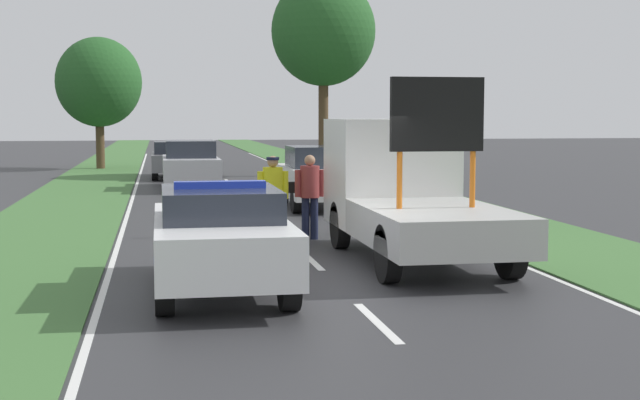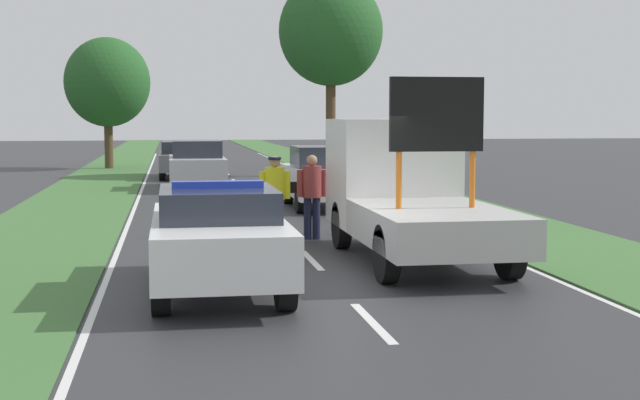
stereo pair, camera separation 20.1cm
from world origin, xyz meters
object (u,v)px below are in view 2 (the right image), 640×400
(pedestrian_civilian, at_px, (312,190))
(traffic_cone_centre_front, at_px, (265,213))
(work_truck, at_px, (406,189))
(police_officer, at_px, (275,191))
(queued_car_sedan_silver, at_px, (197,164))
(roadside_tree_near_right, at_px, (107,82))
(road_barrier, at_px, (286,191))
(traffic_cone_near_police, at_px, (243,239))
(roadside_tree_near_left, at_px, (331,32))
(queued_car_van_white, at_px, (325,177))
(police_car, at_px, (218,236))
(queued_car_suv_grey, at_px, (181,159))

(pedestrian_civilian, xyz_separation_m, traffic_cone_centre_front, (-0.76, 1.84, -0.66))
(work_truck, height_order, pedestrian_civilian, work_truck)
(police_officer, xyz_separation_m, queued_car_sedan_silver, (-1.14, 13.47, -0.18))
(roadside_tree_near_right, bearing_deg, road_barrier, -77.93)
(road_barrier, height_order, traffic_cone_near_police, road_barrier)
(road_barrier, height_order, police_officer, police_officer)
(roadside_tree_near_left, bearing_deg, queued_car_van_white, -100.85)
(police_car, bearing_deg, road_barrier, 77.81)
(road_barrier, bearing_deg, roadside_tree_near_left, 69.73)
(queued_car_suv_grey, relative_size, roadside_tree_near_left, 0.56)
(police_car, relative_size, traffic_cone_centre_front, 6.63)
(road_barrier, distance_m, traffic_cone_near_police, 2.58)
(queued_car_van_white, bearing_deg, queued_car_sedan_silver, -65.02)
(traffic_cone_near_police, bearing_deg, police_car, -100.06)
(roadside_tree_near_right, bearing_deg, police_officer, -79.22)
(police_car, relative_size, roadside_tree_near_right, 0.74)
(road_barrier, bearing_deg, queued_car_van_white, 64.70)
(traffic_cone_centre_front, xyz_separation_m, roadside_tree_near_left, (4.55, 17.12, 5.62))
(traffic_cone_near_police, bearing_deg, traffic_cone_centre_front, 77.18)
(work_truck, bearing_deg, road_barrier, -58.05)
(queued_car_sedan_silver, bearing_deg, police_car, 89.29)
(work_truck, relative_size, roadside_tree_near_right, 0.93)
(work_truck, height_order, police_officer, work_truck)
(traffic_cone_near_police, xyz_separation_m, roadside_tree_near_left, (5.30, 20.45, 5.73))
(traffic_cone_centre_front, bearing_deg, pedestrian_civilian, -67.48)
(roadside_tree_near_right, bearing_deg, police_car, -83.38)
(traffic_cone_near_police, height_order, queued_car_sedan_silver, queued_car_sedan_silver)
(police_car, relative_size, queued_car_suv_grey, 0.99)
(work_truck, height_order, traffic_cone_centre_front, work_truck)
(queued_car_sedan_silver, bearing_deg, police_officer, 94.84)
(road_barrier, relative_size, traffic_cone_centre_front, 4.98)
(work_truck, relative_size, queued_car_suv_grey, 1.24)
(pedestrian_civilian, relative_size, queued_car_sedan_silver, 0.38)
(pedestrian_civilian, height_order, traffic_cone_centre_front, pedestrian_civilian)
(police_officer, xyz_separation_m, traffic_cone_near_police, (-0.72, -1.14, -0.78))
(police_car, distance_m, traffic_cone_near_police, 3.74)
(pedestrian_civilian, xyz_separation_m, roadside_tree_near_left, (3.78, 18.96, 4.96))
(work_truck, relative_size, traffic_cone_near_police, 11.89)
(police_car, xyz_separation_m, police_officer, (1.37, 4.78, 0.22))
(queued_car_sedan_silver, bearing_deg, queued_car_suv_grey, -85.23)
(work_truck, distance_m, traffic_cone_near_police, 3.12)
(work_truck, distance_m, queued_car_van_white, 8.46)
(queued_car_van_white, relative_size, roadside_tree_near_right, 0.66)
(police_officer, height_order, traffic_cone_centre_front, police_officer)
(police_car, relative_size, work_truck, 0.80)
(queued_car_suv_grey, bearing_deg, police_officer, 94.82)
(pedestrian_civilian, xyz_separation_m, queued_car_sedan_silver, (-1.94, 13.11, -0.16))
(queued_car_sedan_silver, height_order, roadside_tree_near_left, roadside_tree_near_left)
(pedestrian_civilian, relative_size, queued_car_van_white, 0.42)
(police_officer, distance_m, queued_car_van_white, 6.81)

